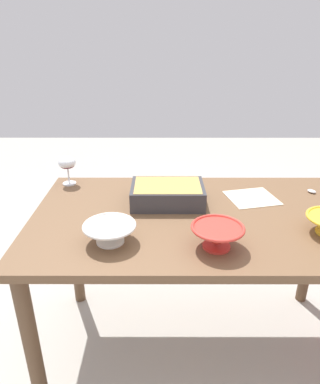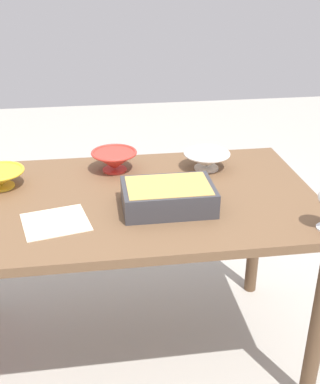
{
  "view_description": "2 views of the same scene",
  "coord_description": "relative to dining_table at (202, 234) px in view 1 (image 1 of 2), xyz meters",
  "views": [
    {
      "loc": [
        0.18,
        1.34,
        1.48
      ],
      "look_at": [
        0.19,
        -0.17,
        0.8
      ],
      "focal_mm": 32.94,
      "sensor_mm": 36.0,
      "label": 1
    },
    {
      "loc": [
        -0.1,
        -1.65,
        1.6
      ],
      "look_at": [
        0.13,
        -0.07,
        0.82
      ],
      "focal_mm": 45.46,
      "sensor_mm": 36.0,
      "label": 2
    }
  ],
  "objects": [
    {
      "name": "dining_table",
      "position": [
        0.0,
        0.0,
        0.0
      ],
      "size": [
        1.47,
        0.84,
        0.78
      ],
      "color": "brown",
      "rests_on": "ground_plane"
    },
    {
      "name": "casserole_dish",
      "position": [
        0.15,
        -0.11,
        0.15
      ],
      "size": [
        0.33,
        0.22,
        0.09
      ],
      "color": "#38383D",
      "rests_on": "dining_table"
    },
    {
      "name": "napkin",
      "position": [
        -0.25,
        -0.16,
        0.1
      ],
      "size": [
        0.26,
        0.24,
        0.0
      ],
      "primitive_type": "cube",
      "rotation": [
        0.0,
        0.0,
        0.23
      ],
      "color": "beige",
      "rests_on": "dining_table"
    },
    {
      "name": "ground_plane",
      "position": [
        0.0,
        0.0,
        -0.68
      ],
      "size": [
        8.0,
        8.0,
        0.0
      ],
      "primitive_type": "plane",
      "color": "#B2ADA3"
    },
    {
      "name": "wine_glass",
      "position": [
        0.65,
        -0.33,
        0.21
      ],
      "size": [
        0.09,
        0.09,
        0.15
      ],
      "color": "white",
      "rests_on": "dining_table"
    },
    {
      "name": "mixing_bowl",
      "position": [
        -0.02,
        0.25,
        0.15
      ],
      "size": [
        0.19,
        0.19,
        0.09
      ],
      "color": "red",
      "rests_on": "dining_table"
    },
    {
      "name": "serving_bowl",
      "position": [
        0.37,
        0.22,
        0.14
      ],
      "size": [
        0.2,
        0.2,
        0.08
      ],
      "color": "white",
      "rests_on": "dining_table"
    }
  ]
}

